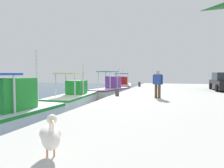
# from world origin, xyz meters

# --- Properties ---
(quay_pier) EXTENTS (36.00, 10.00, 0.80)m
(quay_pier) POSITION_xyz_m (0.00, -5.00, 0.40)
(quay_pier) COLOR #B2B2AD
(quay_pier) RESTS_ON ground
(fishing_boat_third) EXTENTS (5.79, 2.45, 3.08)m
(fishing_boat_third) POSITION_xyz_m (0.77, 2.90, 0.60)
(fishing_boat_third) COLOR white
(fishing_boat_third) RESTS_ON ground
(fishing_boat_fourth) EXTENTS (5.39, 2.86, 2.81)m
(fishing_boat_fourth) POSITION_xyz_m (6.24, 1.78, 0.67)
(fishing_boat_fourth) COLOR silver
(fishing_boat_fourth) RESTS_ON ground
(fishing_boat_fifth) EXTENTS (6.75, 3.41, 2.93)m
(fishing_boat_fifth) POSITION_xyz_m (12.03, 2.08, 0.66)
(fishing_boat_fifth) COLOR silver
(fishing_boat_fifth) RESTS_ON ground
(pelican) EXTENTS (0.86, 0.77, 0.82)m
(pelican) POSITION_xyz_m (-8.85, -1.84, 1.20)
(pelican) COLOR tan
(pelican) RESTS_ON quay_pier
(fisherman_standing) EXTENTS (0.33, 0.60, 1.67)m
(fisherman_standing) POSITION_xyz_m (0.02, -3.09, 1.72)
(fisherman_standing) COLOR #4C3823
(fisherman_standing) RESTS_ON quay_pier
(parked_car) EXTENTS (4.11, 1.89, 1.57)m
(parked_car) POSITION_xyz_m (7.05, -8.30, 1.52)
(parked_car) COLOR black
(parked_car) RESTS_ON quay_pier
(mooring_bollard_third) EXTENTS (0.27, 0.27, 0.51)m
(mooring_bollard_third) POSITION_xyz_m (0.51, -0.45, 1.05)
(mooring_bollard_third) COLOR #333338
(mooring_bollard_third) RESTS_ON quay_pier
(mooring_bollard_fourth) EXTENTS (0.27, 0.27, 0.53)m
(mooring_bollard_fourth) POSITION_xyz_m (10.06, -0.45, 1.06)
(mooring_bollard_fourth) COLOR #333338
(mooring_bollard_fourth) RESTS_ON quay_pier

